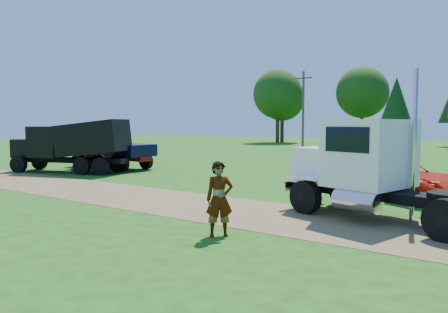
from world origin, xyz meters
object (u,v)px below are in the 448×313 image
Objects in this scene: white_semi_tractor at (371,168)px; black_dump_truck at (73,143)px; orange_pickup at (396,179)px; navy_truck at (109,146)px; spectator_a at (219,199)px.

white_semi_tractor is 1.04× the size of black_dump_truck.
black_dump_truck is (-18.46, 2.41, 0.20)m from white_semi_tractor.
black_dump_truck is 18.28m from orange_pickup.
black_dump_truck is 1.14× the size of navy_truck.
spectator_a is (15.94, -6.92, -0.77)m from black_dump_truck.
orange_pickup is at bearing -1.36° from navy_truck.
orange_pickup is at bearing 109.03° from white_semi_tractor.
spectator_a reaches higher than orange_pickup.
navy_truck is at bearing 102.94° from spectator_a.
white_semi_tractor is at bearing -14.07° from navy_truck.
black_dump_truck is 3.77× the size of spectator_a.
spectator_a is (-2.22, -8.86, 0.22)m from orange_pickup.
white_semi_tractor is 5.20m from spectator_a.
white_semi_tractor is 18.62m from black_dump_truck.
black_dump_truck is at bearing 110.85° from spectator_a.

